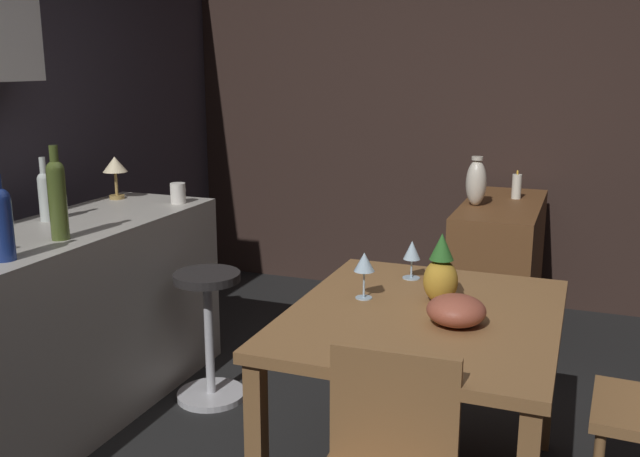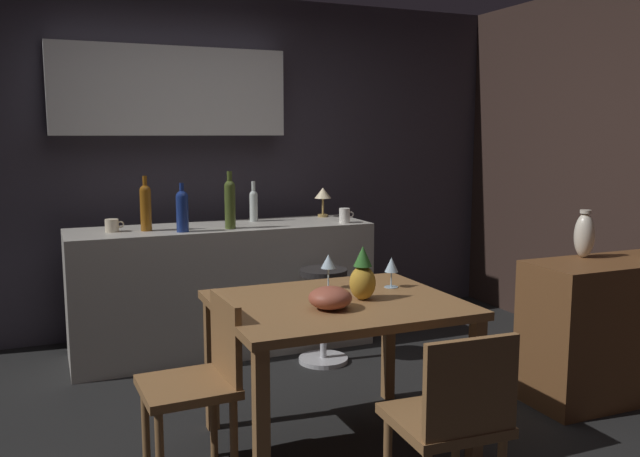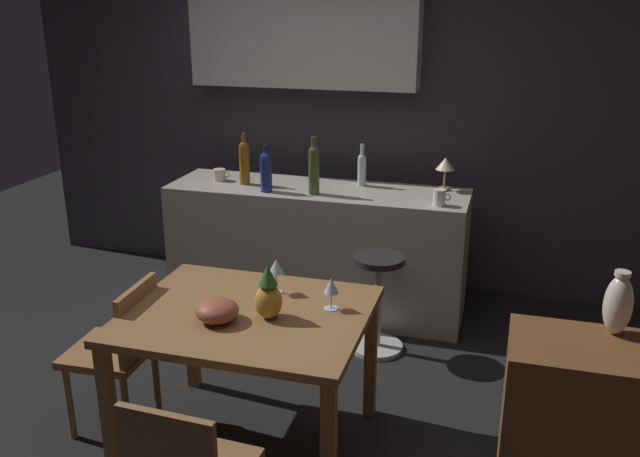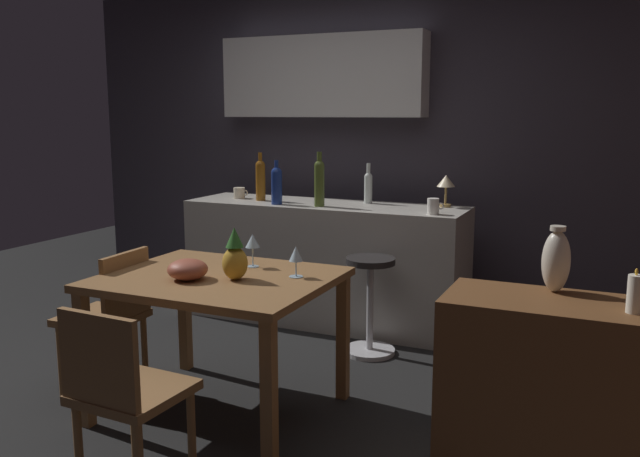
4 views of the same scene
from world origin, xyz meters
name	(u,v)px [view 4 (image 4 of 4)]	position (x,y,z in m)	size (l,w,h in m)	color
ground_plane	(231,392)	(0.00, 0.00, 0.00)	(9.00, 9.00, 0.00)	black
wall_kitchen_back	(356,132)	(-0.06, 2.08, 1.41)	(5.20, 0.33, 2.60)	#38333D
dining_table	(218,293)	(0.08, -0.22, 0.65)	(1.15, 0.94, 0.74)	olive
kitchen_counter	(325,263)	(-0.06, 1.44, 0.45)	(2.10, 0.60, 0.90)	#B2ADA3
sideboard_cabinet	(578,401)	(1.84, -0.28, 0.41)	(1.10, 0.44, 0.82)	brown
chair_near_window	(110,314)	(-0.60, -0.27, 0.46)	(0.41, 0.41, 0.82)	olive
chair_by_doorway	(123,392)	(0.18, -1.07, 0.47)	(0.42, 0.42, 0.82)	olive
bar_stool	(370,303)	(0.50, 0.92, 0.34)	(0.34, 0.34, 0.64)	#262323
wine_glass_left	(296,255)	(0.46, -0.08, 0.86)	(0.07, 0.07, 0.16)	silver
wine_glass_right	(253,242)	(0.15, 0.03, 0.88)	(0.08, 0.08, 0.18)	silver
pineapple_centerpiece	(235,257)	(0.21, -0.25, 0.85)	(0.13, 0.13, 0.27)	gold
fruit_bowl	(188,269)	(-0.01, -0.35, 0.79)	(0.20, 0.20, 0.10)	#9E4C38
wine_bottle_amber	(261,178)	(-0.58, 1.41, 1.07)	(0.07, 0.07, 0.37)	#8C5114
wine_bottle_olive	(319,181)	(-0.03, 1.29, 1.08)	(0.07, 0.07, 0.39)	#475623
wine_bottle_cobalt	(277,184)	(-0.36, 1.26, 1.05)	(0.08, 0.08, 0.32)	navy
wine_bottle_clear	(368,186)	(0.23, 1.60, 1.03)	(0.06, 0.06, 0.30)	silver
cup_cream	(239,193)	(-0.79, 1.45, 0.94)	(0.12, 0.09, 0.08)	beige
cup_white	(433,206)	(0.81, 1.26, 0.95)	(0.11, 0.08, 0.11)	white
counter_lamp	(446,183)	(0.80, 1.63, 1.07)	(0.13, 0.13, 0.23)	#A58447
pillar_candle_tall	(635,294)	(2.01, -0.34, 0.89)	(0.06, 0.06, 0.17)	white
vase_ceramic_ivory	(556,261)	(1.71, -0.15, 0.95)	(0.12, 0.12, 0.28)	beige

